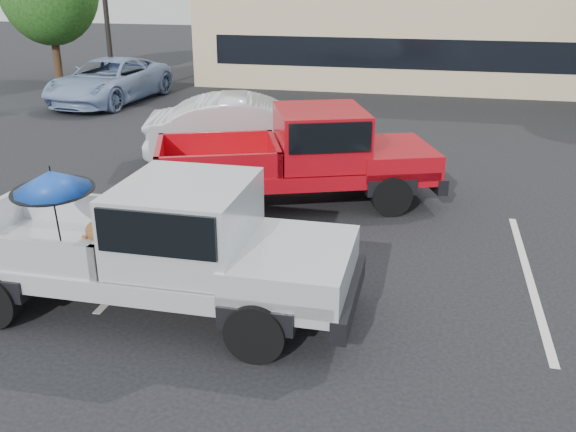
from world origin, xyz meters
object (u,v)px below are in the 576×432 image
silver_pickup (171,240)px  red_pickup (312,152)px  silver_sedan (252,131)px  blue_suv (109,81)px

silver_pickup → red_pickup: silver_pickup is taller
silver_pickup → silver_sedan: (-0.84, 7.13, -0.23)m
silver_pickup → blue_suv: size_ratio=1.06×
silver_sedan → blue_suv: silver_sedan is taller
silver_sedan → blue_suv: 9.43m
red_pickup → silver_sedan: 3.03m
silver_sedan → red_pickup: bearing=-157.0°
red_pickup → blue_suv: bearing=115.5°
silver_sedan → silver_pickup: bearing=171.1°
silver_pickup → red_pickup: bearing=78.0°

